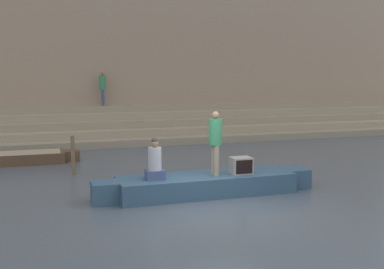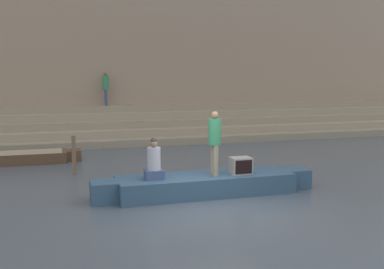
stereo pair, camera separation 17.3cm
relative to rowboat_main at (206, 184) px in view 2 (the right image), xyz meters
The scene contains 10 objects.
ground_plane 1.38m from the rowboat_main, 102.85° to the right, with size 120.00×120.00×0.00m, color #4C5660.
ghat_steps 10.68m from the rowboat_main, 91.61° to the left, with size 36.00×3.93×1.61m.
back_wall 13.32m from the rowboat_main, 91.36° to the left, with size 34.20×1.28×8.54m.
rowboat_main is the anchor object (origin of this frame).
person_standing 1.21m from the rowboat_main, 35.27° to the right, with size 0.32×0.32×1.64m.
person_rowing 1.52m from the rowboat_main, behind, with size 0.45×0.36×1.03m.
tv_set 1.02m from the rowboat_main, ahead, with size 0.53×0.42×0.43m.
moored_boat_shore 7.86m from the rowboat_main, 130.80° to the left, with size 4.71×1.24×0.38m.
mooring_post 4.70m from the rowboat_main, 131.87° to the left, with size 0.12×0.12×1.21m, color brown.
person_on_steps 12.01m from the rowboat_main, 95.77° to the left, with size 0.31×0.31×1.66m.
Camera 2 is at (-3.39, -9.38, 3.00)m, focal length 42.00 mm.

